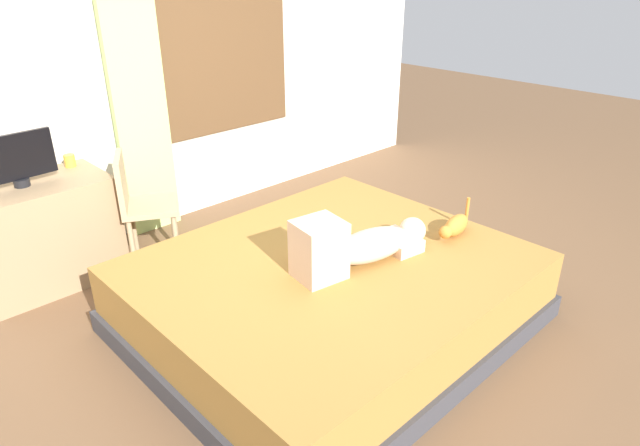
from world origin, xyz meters
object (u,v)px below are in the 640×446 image
cat (455,226)px  bed (331,293)px  desk (45,234)px  cup (70,161)px  person_lying (358,245)px  chair_by_desk (139,201)px  tv_monitor (16,160)px

cat → bed: bearing=159.1°
desk → cup: cup is taller
person_lying → desk: size_ratio=1.05×
bed → cat: 0.93m
cat → desk: size_ratio=0.40×
cat → desk: (-1.88, 2.06, -0.15)m
chair_by_desk → cup: bearing=124.9°
bed → cat: size_ratio=6.30×
cup → chair_by_desk: chair_by_desk is taller
tv_monitor → chair_by_desk: tv_monitor is taller
person_lying → chair_by_desk: 1.71m
desk → tv_monitor: tv_monitor is taller
desk → cup: size_ratio=10.24×
bed → chair_by_desk: size_ratio=2.61×
tv_monitor → cat: bearing=-46.6°
chair_by_desk → person_lying: bearing=-70.7°
person_lying → chair_by_desk: size_ratio=1.10×
bed → person_lying: (0.11, -0.12, 0.34)m
bed → tv_monitor: (-1.12, 1.74, 0.70)m
desk → person_lying: bearing=-57.9°
cat → tv_monitor: bearing=133.4°
cat → desk: bearing=132.5°
tv_monitor → cup: 0.43m
cat → desk: 2.79m
chair_by_desk → cat: bearing=-54.7°
cup → bed: bearing=-68.7°
cup → person_lying: bearing=-67.2°
person_lying → tv_monitor: size_ratio=1.96×
bed → person_lying: 0.38m
cat → chair_by_desk: (-1.28, 1.81, -0.01)m
desk → cup: 0.55m
cat → chair_by_desk: bearing=125.3°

